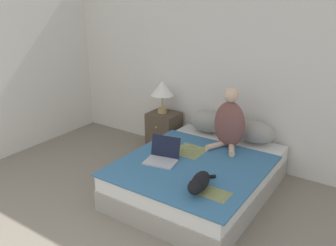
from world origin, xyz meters
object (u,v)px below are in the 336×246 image
at_px(pillow_near, 207,122).
at_px(nightstand, 164,131).
at_px(pillow_far, 254,132).
at_px(bed, 199,176).
at_px(table_lamp, 162,89).
at_px(laptop_open, 162,156).
at_px(person_sitting, 229,123).
at_px(cat_tabby, 199,182).

xyz_separation_m(pillow_near, nightstand, (-0.70, -0.02, -0.29)).
bearing_deg(nightstand, pillow_far, 1.01).
xyz_separation_m(bed, table_lamp, (-1.06, 0.78, 0.71)).
height_order(laptop_open, nightstand, laptop_open).
relative_size(pillow_far, person_sitting, 0.71).
height_order(person_sitting, laptop_open, person_sitting).
bearing_deg(table_lamp, pillow_near, 1.98).
distance_m(pillow_far, cat_tabby, 1.42).
height_order(pillow_near, person_sitting, person_sitting).
bearing_deg(nightstand, pillow_near, 1.97).
height_order(pillow_far, person_sitting, person_sitting).
relative_size(bed, nightstand, 3.38).
xyz_separation_m(cat_tabby, nightstand, (-1.37, 1.39, -0.23)).
distance_m(pillow_near, cat_tabby, 1.57).
bearing_deg(person_sitting, nightstand, 166.25).
bearing_deg(pillow_far, pillow_near, 180.00).
bearing_deg(pillow_near, person_sitting, -33.93).
xyz_separation_m(pillow_far, laptop_open, (-0.66, -1.09, -0.09)).
height_order(pillow_near, cat_tabby, pillow_near).
bearing_deg(pillow_near, table_lamp, -178.02).
bearing_deg(laptop_open, pillow_near, 79.48).
bearing_deg(person_sitting, laptop_open, -120.02).
distance_m(cat_tabby, nightstand, 1.97).
bearing_deg(pillow_near, laptop_open, -89.61).
xyz_separation_m(bed, pillow_far, (0.34, 0.81, 0.36)).
bearing_deg(cat_tabby, pillow_far, 168.75).
xyz_separation_m(laptop_open, table_lamp, (-0.74, 1.06, 0.44)).
xyz_separation_m(pillow_far, table_lamp, (-1.40, -0.03, 0.35)).
distance_m(pillow_near, laptop_open, 1.09).
relative_size(bed, pillow_near, 3.62).
xyz_separation_m(pillow_near, cat_tabby, (0.67, -1.42, -0.06)).
bearing_deg(pillow_near, cat_tabby, -64.73).
relative_size(bed, pillow_far, 3.62).
bearing_deg(person_sitting, table_lamp, 166.58).
distance_m(pillow_near, person_sitting, 0.58).
bearing_deg(cat_tabby, person_sitting, 179.65).
bearing_deg(bed, pillow_near, 112.61).
bearing_deg(laptop_open, bed, 29.56).
relative_size(pillow_far, laptop_open, 1.35).
relative_size(pillow_far, nightstand, 0.94).
bearing_deg(table_lamp, pillow_far, 1.03).
height_order(pillow_far, nightstand, pillow_far).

